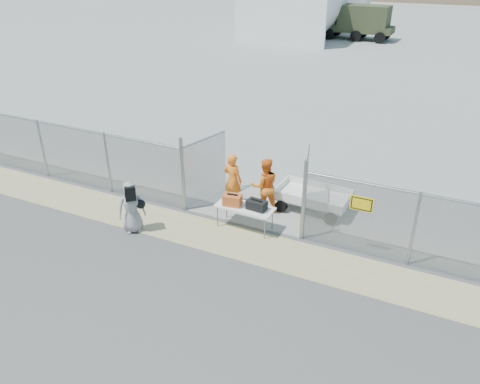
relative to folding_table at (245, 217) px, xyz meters
The scene contains 12 objects.
ground 1.87m from the folding_table, 97.71° to the right, with size 160.00×160.00×0.00m, color #3E3D3D.
tarmac_inside 40.18m from the folding_table, 90.35° to the left, with size 160.00×80.00×0.01m, color gray.
dirt_strip 0.93m from the folding_table, 106.73° to the right, with size 44.00×1.60×0.01m, color tan.
chain_link_fence 0.79m from the folding_table, 143.74° to the left, with size 40.00×0.20×2.20m, color gray, non-canonical shape.
folding_table is the anchor object (origin of this frame).
orange_bag 0.67m from the folding_table, 169.83° to the right, with size 0.54×0.36×0.34m, color #D45C26.
black_duffel 0.64m from the folding_table, ahead, with size 0.58×0.34×0.28m, color black.
security_worker_left 1.62m from the folding_table, 129.71° to the left, with size 0.66×0.43×1.81m, color orange.
security_worker_right 1.35m from the folding_table, 83.87° to the left, with size 0.90×0.70×1.84m, color orange.
visitor 3.39m from the folding_table, 152.22° to the right, with size 0.79×0.52×1.62m, color gray.
utility_trailer 2.52m from the folding_table, 53.47° to the left, with size 3.05×1.57×0.74m, color white, non-canonical shape.
military_truck 35.70m from the folding_table, 97.51° to the left, with size 6.48×2.39×3.09m, color #353D24, non-canonical shape.
Camera 1 is at (5.35, -9.26, 7.56)m, focal length 35.00 mm.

